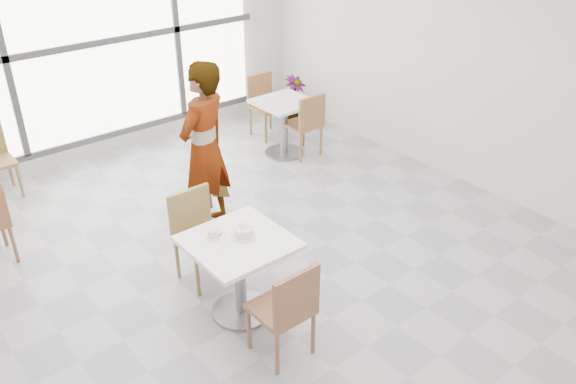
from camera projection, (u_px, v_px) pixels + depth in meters
floor at (268, 271)px, 5.65m from camera, size 7.00×7.00×0.00m
wall_back at (95, 41)px, 7.29m from camera, size 6.00×0.00×6.00m
wall_right at (478, 61)px, 6.57m from camera, size 0.00×7.00×7.00m
window at (97, 42)px, 7.24m from camera, size 4.60×0.07×2.52m
main_table at (239, 263)px, 4.88m from camera, size 0.80×0.80×0.75m
chair_near at (287, 307)px, 4.43m from camera, size 0.42×0.42×0.87m
chair_far at (197, 230)px, 5.36m from camera, size 0.42×0.42×0.87m
oatmeal_bowl at (243, 231)px, 4.80m from camera, size 0.21×0.21×0.10m
coffee_cup at (213, 234)px, 4.80m from camera, size 0.16×0.13×0.07m
person at (204, 149)px, 5.92m from camera, size 0.78×0.65×1.82m
bg_table_right at (284, 120)px, 7.71m from camera, size 0.70×0.70×0.75m
bg_chair_right_near at (306, 121)px, 7.63m from camera, size 0.42×0.42×0.87m
bg_chair_right_far at (264, 101)px, 8.29m from camera, size 0.42×0.42×0.87m
plant_right at (295, 98)px, 8.91m from camera, size 0.43×0.43×0.65m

